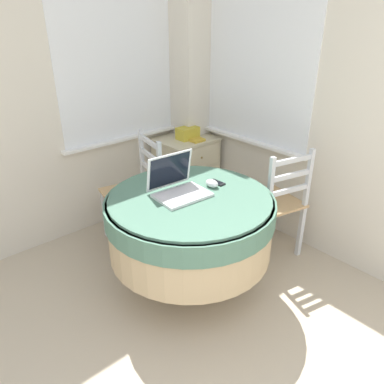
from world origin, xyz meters
The scene contains 10 objects.
corner_room_shell centered at (1.25, 2.05, 1.28)m, with size 4.38×5.08×2.55m.
round_dining_table centered at (1.00, 1.96, 0.56)m, with size 1.10×1.10×0.74m.
laptop centered at (0.96, 2.04, 0.79)m, with size 0.35×0.31×0.25m.
computer_mouse centered at (1.20, 1.97, 0.77)m, with size 0.06×0.10×0.05m.
cell_phone centered at (1.27, 1.99, 0.75)m, with size 0.05×0.11×0.01m.
dining_chair_near_back_window centered at (1.09, 2.75, 0.45)m, with size 0.50×0.49×0.92m.
dining_chair_near_right_window centered at (1.79, 1.86, 0.45)m, with size 0.50×0.51×0.92m.
corner_cabinet centered at (1.82, 2.96, 0.36)m, with size 0.54×0.47×0.71m.
storage_box centered at (1.82, 2.94, 0.77)m, with size 0.20×0.13×0.11m.
book_on_cabinet centered at (1.84, 2.88, 0.72)m, with size 0.13×0.21×0.02m.
Camera 1 is at (-0.40, 0.35, 1.81)m, focal length 35.00 mm.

